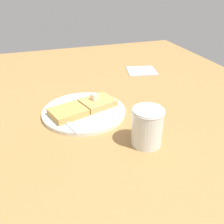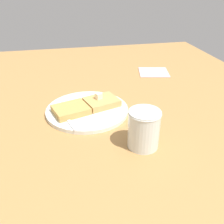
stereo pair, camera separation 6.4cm
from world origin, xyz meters
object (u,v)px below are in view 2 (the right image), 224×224
(plate, at_px, (87,110))
(fork, at_px, (64,114))
(syrup_jar, at_px, (144,131))
(napkin, at_px, (154,72))

(plate, xyz_separation_m, fork, (0.07, 0.02, 0.01))
(syrup_jar, bearing_deg, fork, -43.11)
(fork, xyz_separation_m, syrup_jar, (-0.18, 0.16, 0.03))
(fork, relative_size, napkin, 1.36)
(fork, height_order, napkin, fork)
(syrup_jar, xyz_separation_m, napkin, (-0.19, -0.46, -0.04))
(plate, relative_size, fork, 1.52)
(napkin, bearing_deg, fork, 38.28)
(plate, xyz_separation_m, napkin, (-0.30, -0.27, -0.00))
(plate, distance_m, napkin, 0.41)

